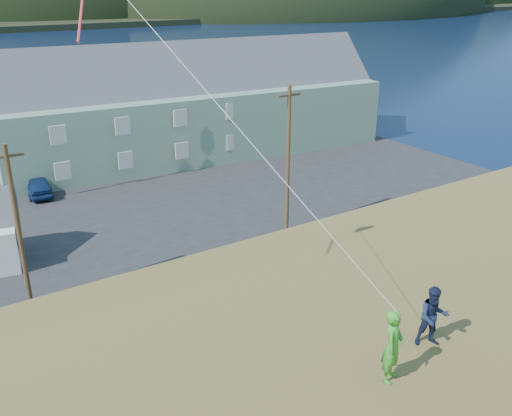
% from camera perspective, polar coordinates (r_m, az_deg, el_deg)
% --- Properties ---
extents(ground, '(900.00, 900.00, 0.00)m').
position_cam_1_polar(ground, '(31.14, -15.63, -9.02)').
color(ground, '#0A1638').
rests_on(ground, ground).
extents(grass_strip, '(110.00, 8.00, 0.10)m').
position_cam_1_polar(grass_strip, '(29.46, -14.38, -10.68)').
color(grass_strip, '#4C3D19').
rests_on(grass_strip, ground).
extents(waterfront_lot, '(72.00, 36.00, 0.12)m').
position_cam_1_polar(waterfront_lot, '(46.27, -22.39, 0.59)').
color(waterfront_lot, '#28282B').
rests_on(waterfront_lot, ground).
extents(lodge, '(36.57, 13.28, 12.59)m').
position_cam_1_polar(lodge, '(54.33, -6.16, 10.38)').
color(lodge, gray).
rests_on(lodge, waterfront_lot).
extents(utility_poles, '(33.45, 0.24, 9.60)m').
position_cam_1_polar(utility_poles, '(29.93, -22.33, -1.32)').
color(utility_poles, '#47331E').
rests_on(utility_poles, waterfront_lot).
extents(kite_flyer_green, '(0.77, 0.68, 1.77)m').
position_cam_1_polar(kite_flyer_green, '(13.24, 13.53, -13.28)').
color(kite_flyer_green, green).
rests_on(kite_flyer_green, hillside).
extents(kite_flyer_navy, '(0.96, 0.90, 1.58)m').
position_cam_1_polar(kite_flyer_navy, '(14.68, 17.32, -10.34)').
color(kite_flyer_navy, '#172040').
rests_on(kite_flyer_navy, hillside).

